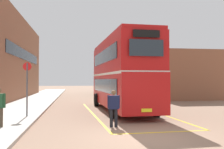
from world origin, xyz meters
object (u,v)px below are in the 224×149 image
Objects in this scene: pedestrian_boarding at (114,106)px; bus_stop_sign at (27,84)px; single_deck_bus at (112,83)px; double_decker_bus at (121,73)px.

pedestrian_boarding is 5.22m from bus_stop_sign.
bus_stop_sign reaches higher than pedestrian_boarding.
single_deck_bus is 25.34m from pedestrian_boarding.
double_decker_bus reaches higher than single_deck_bus.
pedestrian_boarding is (-1.40, -5.88, -1.58)m from double_decker_bus.
double_decker_bus is 6.36m from bus_stop_sign.
bus_stop_sign is at bearing -109.17° from single_deck_bus.
single_deck_bus reaches higher than bus_stop_sign.
pedestrian_boarding is at bearing -97.92° from single_deck_bus.
single_deck_bus is at bearing 82.08° from pedestrian_boarding.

